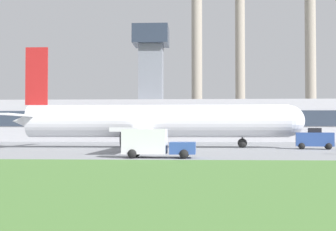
{
  "coord_description": "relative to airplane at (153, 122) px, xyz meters",
  "views": [
    {
      "loc": [
        5.03,
        -50.6,
        2.27
      ],
      "look_at": [
        2.05,
        3.72,
        3.74
      ],
      "focal_mm": 50.0,
      "sensor_mm": 36.0,
      "label": 1
    }
  ],
  "objects": [
    {
      "name": "ground_plane",
      "position": [
        -0.32,
        -3.72,
        -3.04
      ],
      "size": [
        400.0,
        400.0,
        0.0
      ],
      "primitive_type": "plane",
      "color": "gray"
    },
    {
      "name": "grass_strip",
      "position": [
        -0.32,
        -40.22,
        -3.01
      ],
      "size": [
        240.0,
        37.0,
        0.06
      ],
      "color": "#4C7A38",
      "rests_on": "ground_plane"
    },
    {
      "name": "terminal_building",
      "position": [
        -0.49,
        29.95,
        1.03
      ],
      "size": [
        66.34,
        14.2,
        20.76
      ],
      "color": "#B2B2B7",
      "rests_on": "ground_plane"
    },
    {
      "name": "smokestack_left",
      "position": [
        5.5,
        55.91,
        14.56
      ],
      "size": [
        2.9,
        2.9,
        34.96
      ],
      "color": "gray",
      "rests_on": "ground_plane"
    },
    {
      "name": "smokestack_right",
      "position": [
        15.72,
        56.36,
        18.4
      ],
      "size": [
        2.63,
        2.63,
        42.67
      ],
      "color": "gray",
      "rests_on": "ground_plane"
    },
    {
      "name": "smokestack_far",
      "position": [
        32.09,
        56.28,
        17.25
      ],
      "size": [
        2.89,
        2.89,
        40.34
      ],
      "color": "gray",
      "rests_on": "ground_plane"
    },
    {
      "name": "airplane",
      "position": [
        0.0,
        0.0,
        0.0
      ],
      "size": [
        34.21,
        32.96,
        11.87
      ],
      "color": "silver",
      "rests_on": "ground_plane"
    },
    {
      "name": "pushback_tug",
      "position": [
        17.8,
        -2.97,
        -2.0
      ],
      "size": [
        4.16,
        2.7,
        2.3
      ],
      "color": "#2D4C93",
      "rests_on": "ground_plane"
    },
    {
      "name": "fuel_truck",
      "position": [
        1.65,
        -18.69,
        -1.96
      ],
      "size": [
        5.6,
        2.73,
        2.2
      ],
      "color": "#2D4C93",
      "rests_on": "ground_plane"
    }
  ]
}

